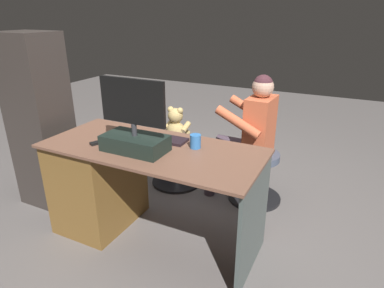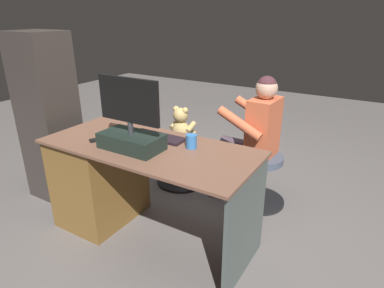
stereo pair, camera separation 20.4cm
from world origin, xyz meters
name	(u,v)px [view 1 (the left image)]	position (x,y,z in m)	size (l,w,h in m)	color
ground_plane	(181,210)	(0.00, 0.00, 0.00)	(10.00, 10.00, 0.00)	#635D5B
desk	(108,180)	(0.42, 0.42, 0.40)	(1.55, 0.68, 0.76)	brown
monitor	(134,132)	(0.06, 0.52, 0.88)	(0.48, 0.23, 0.48)	black
keyboard	(159,138)	(0.03, 0.27, 0.77)	(0.42, 0.14, 0.02)	black
computer_mouse	(124,130)	(0.35, 0.27, 0.77)	(0.06, 0.10, 0.04)	#1F2F29
cup	(195,141)	(-0.28, 0.30, 0.80)	(0.07, 0.07, 0.10)	#3372BF
tv_remote	(101,142)	(0.36, 0.52, 0.76)	(0.04, 0.15, 0.02)	black
office_chair_teddy	(176,159)	(0.28, -0.43, 0.26)	(0.49, 0.49, 0.46)	black
teddy_bear	(176,125)	(0.28, -0.44, 0.61)	(0.23, 0.23, 0.33)	tan
visitor_chair	(256,173)	(-0.52, -0.47, 0.27)	(0.48, 0.48, 0.46)	black
person	(248,129)	(-0.42, -0.46, 0.67)	(0.57, 0.49, 1.15)	#CB5D3B
equipment_rack	(41,123)	(1.16, 0.36, 0.74)	(0.44, 0.36, 1.48)	#352E2B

